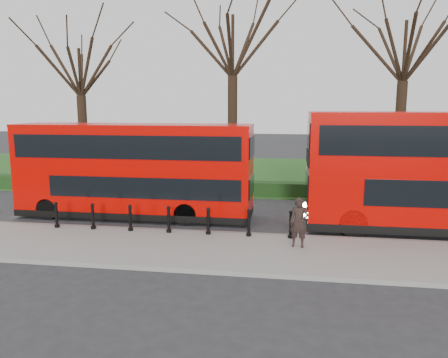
# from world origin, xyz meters

# --- Properties ---
(ground) EXTENTS (120.00, 120.00, 0.00)m
(ground) POSITION_xyz_m (0.00, 0.00, 0.00)
(ground) COLOR #28282B
(ground) RESTS_ON ground
(pavement) EXTENTS (60.00, 4.00, 0.15)m
(pavement) POSITION_xyz_m (0.00, -3.00, 0.07)
(pavement) COLOR gray
(pavement) RESTS_ON ground
(kerb) EXTENTS (60.00, 0.25, 0.16)m
(kerb) POSITION_xyz_m (0.00, -1.00, 0.07)
(kerb) COLOR slate
(kerb) RESTS_ON ground
(grass_verge) EXTENTS (60.00, 18.00, 0.06)m
(grass_verge) POSITION_xyz_m (0.00, 15.00, 0.03)
(grass_verge) COLOR #1F511B
(grass_verge) RESTS_ON ground
(hedge) EXTENTS (60.00, 0.90, 0.80)m
(hedge) POSITION_xyz_m (0.00, 6.80, 0.40)
(hedge) COLOR black
(hedge) RESTS_ON ground
(yellow_line_outer) EXTENTS (60.00, 0.10, 0.01)m
(yellow_line_outer) POSITION_xyz_m (0.00, -0.70, 0.01)
(yellow_line_outer) COLOR yellow
(yellow_line_outer) RESTS_ON ground
(yellow_line_inner) EXTENTS (60.00, 0.10, 0.01)m
(yellow_line_inner) POSITION_xyz_m (0.00, -0.50, 0.01)
(yellow_line_inner) COLOR yellow
(yellow_line_inner) RESTS_ON ground
(tree_left) EXTENTS (6.59, 6.59, 10.30)m
(tree_left) POSITION_xyz_m (-8.00, 10.00, 7.48)
(tree_left) COLOR black
(tree_left) RESTS_ON ground
(tree_mid) EXTENTS (7.92, 7.92, 12.38)m
(tree_mid) POSITION_xyz_m (2.00, 10.00, 9.00)
(tree_mid) COLOR black
(tree_mid) RESTS_ON ground
(tree_right) EXTENTS (7.47, 7.47, 11.67)m
(tree_right) POSITION_xyz_m (12.00, 10.00, 8.48)
(tree_right) COLOR black
(tree_right) RESTS_ON ground
(bollard_row) EXTENTS (9.53, 0.15, 1.00)m
(bollard_row) POSITION_xyz_m (1.03, -1.35, 0.65)
(bollard_row) COLOR black
(bollard_row) RESTS_ON pavement
(bus_lead) EXTENTS (10.60, 2.43, 4.21)m
(bus_lead) POSITION_xyz_m (-1.29, 1.30, 2.12)
(bus_lead) COLOR #BE0400
(bus_lead) RESTS_ON ground
(pedestrian) EXTENTS (0.69, 0.51, 1.76)m
(pedestrian) POSITION_xyz_m (6.00, -2.36, 1.03)
(pedestrian) COLOR black
(pedestrian) RESTS_ON pavement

